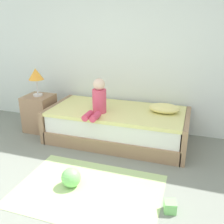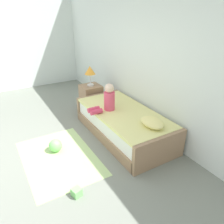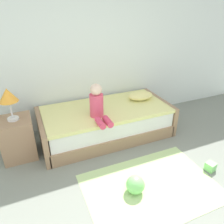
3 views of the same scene
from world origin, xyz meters
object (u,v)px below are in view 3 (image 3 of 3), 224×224
(nightstand, at_px, (18,138))
(toy_block, at_px, (210,167))
(toy_ball, at_px, (135,185))
(table_lamp, at_px, (8,97))
(bed, at_px, (106,122))
(pillow, at_px, (140,96))
(child_figure, at_px, (98,104))

(nightstand, bearing_deg, toy_block, -29.77)
(nightstand, relative_size, toy_ball, 2.71)
(table_lamp, relative_size, toy_block, 3.91)
(bed, bearing_deg, pillow, 8.33)
(table_lamp, relative_size, pillow, 1.02)
(child_figure, bearing_deg, pillow, 20.09)
(table_lamp, bearing_deg, toy_ball, -46.10)
(bed, relative_size, nightstand, 3.52)
(bed, distance_m, toy_block, 1.67)
(table_lamp, xyz_separation_m, pillow, (2.03, 0.13, -0.37))
(pillow, bearing_deg, nightstand, -176.43)
(table_lamp, xyz_separation_m, child_figure, (1.13, -0.20, -0.23))
(pillow, distance_m, toy_ball, 1.67)
(bed, relative_size, pillow, 4.80)
(pillow, xyz_separation_m, toy_ball, (-0.82, -1.38, -0.45))
(child_figure, distance_m, toy_ball, 1.21)
(bed, bearing_deg, toy_block, -54.52)
(bed, xyz_separation_m, child_figure, (-0.22, -0.23, 0.46))
(bed, distance_m, child_figure, 0.56)
(toy_ball, bearing_deg, child_figure, 94.00)
(bed, relative_size, toy_block, 18.33)
(nightstand, relative_size, child_figure, 1.18)
(nightstand, height_order, toy_block, nightstand)
(bed, xyz_separation_m, toy_block, (0.96, -1.35, -0.19))
(bed, height_order, pillow, pillow)
(toy_block, bearing_deg, toy_ball, 176.58)
(nightstand, bearing_deg, child_figure, -10.08)
(bed, distance_m, toy_ball, 1.30)
(child_figure, distance_m, toy_block, 1.75)
(nightstand, distance_m, child_figure, 1.22)
(child_figure, relative_size, toy_ball, 2.30)
(nightstand, distance_m, toy_ball, 1.75)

